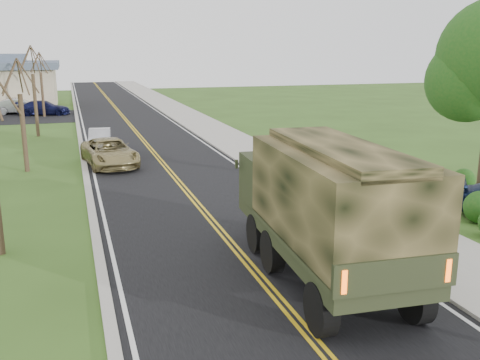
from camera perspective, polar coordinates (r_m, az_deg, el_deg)
name	(u,v)px	position (r m, az deg, el deg)	size (l,w,h in m)	color
road	(127,122)	(47.59, -11.91, 6.09)	(8.00, 120.00, 0.01)	black
curb_right	(175,119)	(48.17, -6.98, 6.44)	(0.30, 120.00, 0.12)	#9E998E
sidewalk_right	(194,119)	(48.52, -4.93, 6.53)	(3.20, 120.00, 0.10)	#9E998E
curb_left	(78,123)	(47.36, -16.94, 5.81)	(0.30, 120.00, 0.10)	#9E998E
bare_tree_b	(23,124)	(29.29, -22.16, 5.59)	(1.83, 2.14, 5.73)	#38281C
bare_tree_c	(35,98)	(41.17, -21.04, 8.20)	(2.04, 2.39, 6.42)	#38281C
bare_tree_d	(42,89)	(53.14, -20.36, 9.07)	(1.88, 2.20, 5.91)	#38281C
military_truck	(326,202)	(14.26, 9.13, -2.31)	(3.17, 7.97, 3.90)	black
suv_champagne	(110,152)	(29.68, -13.75, 2.88)	(2.41, 5.22, 1.45)	#978955
sedan_silver	(100,139)	(34.98, -14.71, 4.27)	(1.33, 3.80, 1.25)	silver
lot_car_silver	(19,106)	(56.64, -22.49, 7.30)	(1.60, 4.60, 1.51)	#ACACB1
lot_car_navy	(44,108)	(54.66, -20.19, 7.23)	(1.95, 4.79, 1.39)	#0E1136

